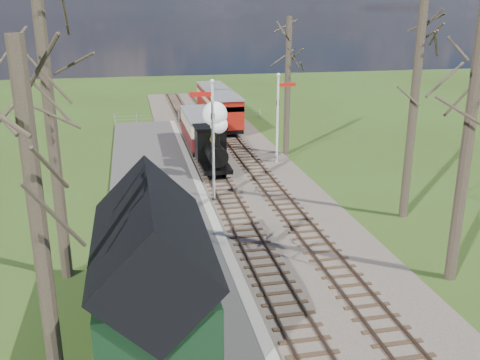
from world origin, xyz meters
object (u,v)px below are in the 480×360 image
Objects in this scene: semaphore_near at (212,132)px; semaphore_far at (279,112)px; station_shed at (153,276)px; person at (199,281)px; red_carriage_a at (224,112)px; red_carriage_b at (213,100)px; locomotive at (213,141)px; coach at (200,128)px; sign_board at (198,268)px; bench at (194,313)px.

semaphore_far is (5.14, 6.00, -0.27)m from semaphore_near.
person is (1.52, 2.02, -1.40)m from station_shed.
red_carriage_a is at bearing 100.36° from semaphore_far.
locomotive is at bearing -98.89° from red_carriage_b.
red_carriage_b is (2.60, 10.64, 0.16)m from coach.
bench is at bearing -100.00° from sign_board.
semaphore_near is at bearing -99.03° from red_carriage_b.
coach is 1.24× the size of red_carriage_a.
bench is 1.46m from person.
semaphore_near reaches higher than person.
semaphore_near reaches higher than locomotive.
station_shed is 20.01m from semaphore_far.
semaphore_near is at bearing 78.44° from bench.
sign_board is (1.65, 3.17, -1.49)m from station_shed.
semaphore_far reaches higher than coach.
station_shed reaches higher than red_carriage_b.
semaphore_far is 1.01× the size of red_carriage_a.
person is at bearing 77.19° from bench.
red_carriage_b is (6.90, 33.21, -0.62)m from station_shed.
semaphore_far is 10.01m from red_carriage_a.
coach is at bearing 85.83° from semaphore_near.
station_shed is at bearing -106.38° from semaphore_near.
coach is 6.08× the size of sign_board.
person is (-0.13, -1.15, 0.09)m from sign_board.
station_shed is 28.56m from red_carriage_a.
locomotive is (-4.39, -1.50, -1.32)m from semaphore_far.
person is (-2.78, -20.54, -0.62)m from coach.
red_carriage_a is 26.26m from person.
coach reaches higher than person.
station_shed is at bearing -115.72° from semaphore_far.
sign_board is (-2.65, -19.39, -0.71)m from coach.
sign_board is at bearing -97.77° from coach.
station_shed is 5.44× the size of sign_board.
coach is 1.24× the size of red_carriage_b.
coach is 10.96m from red_carriage_b.
bench is (-2.33, -11.37, -3.08)m from semaphore_near.
semaphore_near is at bearing 78.00° from sign_board.
bench is (-3.09, -21.93, -0.94)m from coach.
coach is 20.74m from person.
semaphore_far is 17.69m from person.
semaphore_near is at bearing -130.60° from semaphore_far.
red_carriage_a is (2.61, 11.21, -0.39)m from locomotive.
red_carriage_a reaches higher than coach.
semaphore_far is at bearing 49.40° from semaphore_near.
coach reaches higher than sign_board.
coach is at bearing -116.81° from red_carriage_a.
red_carriage_b is at bearing 81.11° from locomotive.
semaphore_far is (8.67, 18.00, 1.08)m from station_shed.
bench is at bearing -101.88° from red_carriage_a.
semaphore_far reaches higher than red_carriage_b.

